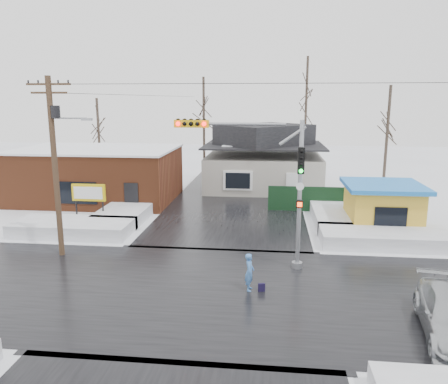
# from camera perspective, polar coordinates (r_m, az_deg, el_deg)

# --- Properties ---
(ground) EXTENTS (120.00, 120.00, 0.00)m
(ground) POSITION_cam_1_polar(r_m,az_deg,el_deg) (18.83, -2.55, -12.79)
(ground) COLOR white
(ground) RESTS_ON ground
(road_ns) EXTENTS (10.00, 120.00, 0.02)m
(road_ns) POSITION_cam_1_polar(r_m,az_deg,el_deg) (18.82, -2.55, -12.76)
(road_ns) COLOR black
(road_ns) RESTS_ON ground
(road_ew) EXTENTS (120.00, 10.00, 0.02)m
(road_ew) POSITION_cam_1_polar(r_m,az_deg,el_deg) (18.82, -2.55, -12.76)
(road_ew) COLOR black
(road_ew) RESTS_ON ground
(snowbank_nw) EXTENTS (7.00, 3.00, 0.80)m
(snowbank_nw) POSITION_cam_1_polar(r_m,az_deg,el_deg) (27.61, -19.09, -4.40)
(snowbank_nw) COLOR white
(snowbank_nw) RESTS_ON ground
(snowbank_ne) EXTENTS (7.00, 3.00, 0.80)m
(snowbank_ne) POSITION_cam_1_polar(r_m,az_deg,el_deg) (25.82, 20.24, -5.61)
(snowbank_ne) COLOR white
(snowbank_ne) RESTS_ON ground
(snowbank_nside_w) EXTENTS (3.00, 8.00, 0.80)m
(snowbank_nside_w) POSITION_cam_1_polar(r_m,az_deg,el_deg) (31.36, -11.93, -2.05)
(snowbank_nside_w) COLOR white
(snowbank_nside_w) RESTS_ON ground
(snowbank_nside_e) EXTENTS (3.00, 8.00, 0.80)m
(snowbank_nside_e) POSITION_cam_1_polar(r_m,az_deg,el_deg) (30.15, 14.30, -2.74)
(snowbank_nside_e) COLOR white
(snowbank_nside_e) RESTS_ON ground
(traffic_signal) EXTENTS (6.05, 0.68, 7.00)m
(traffic_signal) POSITION_cam_1_polar(r_m,az_deg,el_deg) (20.13, 5.49, 2.37)
(traffic_signal) COLOR gray
(traffic_signal) RESTS_ON ground
(utility_pole) EXTENTS (3.15, 0.44, 9.00)m
(utility_pole) POSITION_cam_1_polar(r_m,az_deg,el_deg) (23.13, -21.14, 4.31)
(utility_pole) COLOR #382619
(utility_pole) RESTS_ON ground
(brick_building) EXTENTS (12.20, 8.20, 4.12)m
(brick_building) POSITION_cam_1_polar(r_m,az_deg,el_deg) (36.07, -16.14, 2.28)
(brick_building) COLOR brown
(brick_building) RESTS_ON ground
(marquee_sign) EXTENTS (2.20, 0.21, 2.55)m
(marquee_sign) POSITION_cam_1_polar(r_m,az_deg,el_deg) (29.45, -17.26, -0.22)
(marquee_sign) COLOR black
(marquee_sign) RESTS_ON ground
(house) EXTENTS (10.40, 8.40, 5.76)m
(house) POSITION_cam_1_polar(r_m,az_deg,el_deg) (39.24, 5.21, 4.27)
(house) COLOR #A9A399
(house) RESTS_ON ground
(kiosk) EXTENTS (4.60, 4.60, 2.88)m
(kiosk) POSITION_cam_1_polar(r_m,az_deg,el_deg) (28.47, 19.95, -1.76)
(kiosk) COLOR gold
(kiosk) RESTS_ON ground
(fence) EXTENTS (8.00, 0.12, 1.80)m
(fence) POSITION_cam_1_polar(r_m,az_deg,el_deg) (31.90, 12.98, -0.94)
(fence) COLOR black
(fence) RESTS_ON ground
(tree_far_left) EXTENTS (3.00, 3.00, 10.00)m
(tree_far_left) POSITION_cam_1_polar(r_m,az_deg,el_deg) (43.39, -2.68, 12.11)
(tree_far_left) COLOR #332821
(tree_far_left) RESTS_ON ground
(tree_far_mid) EXTENTS (3.00, 3.00, 12.00)m
(tree_far_mid) POSITION_cam_1_polar(r_m,az_deg,el_deg) (45.03, 10.78, 13.94)
(tree_far_mid) COLOR #332821
(tree_far_mid) RESTS_ON ground
(tree_far_right) EXTENTS (3.00, 3.00, 9.00)m
(tree_far_right) POSITION_cam_1_polar(r_m,az_deg,el_deg) (38.05, 20.76, 10.17)
(tree_far_right) COLOR #332821
(tree_far_right) RESTS_ON ground
(tree_far_west) EXTENTS (3.00, 3.00, 8.00)m
(tree_far_west) POSITION_cam_1_polar(r_m,az_deg,el_deg) (44.17, -16.18, 9.59)
(tree_far_west) COLOR #332821
(tree_far_west) RESTS_ON ground
(pedestrian) EXTENTS (0.40, 0.60, 1.61)m
(pedestrian) POSITION_cam_1_polar(r_m,az_deg,el_deg) (18.59, 3.35, -10.43)
(pedestrian) COLOR #4479BF
(pedestrian) RESTS_ON ground
(shopping_bag) EXTENTS (0.30, 0.19, 0.35)m
(shopping_bag) POSITION_cam_1_polar(r_m,az_deg,el_deg) (18.74, 4.93, -12.36)
(shopping_bag) COLOR black
(shopping_bag) RESTS_ON ground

